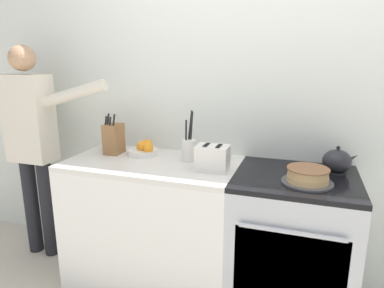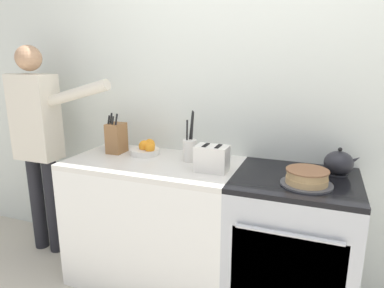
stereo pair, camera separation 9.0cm
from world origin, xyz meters
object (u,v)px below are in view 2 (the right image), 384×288
stove_range (291,247)px  knife_block (116,138)px  utensil_crock (190,149)px  layer_cake (307,178)px  person_baker (38,134)px  tea_kettle (339,163)px  fruit_bowl (146,148)px  toaster (212,159)px

stove_range → knife_block: knife_block is taller
knife_block → utensil_crock: 0.57m
stove_range → layer_cake: (0.06, -0.10, 0.48)m
stove_range → person_baker: person_baker is taller
layer_cake → utensil_crock: 0.78m
tea_kettle → person_baker: (-2.16, -0.12, 0.03)m
layer_cake → fruit_bowl: (-1.10, 0.23, 0.00)m
stove_range → tea_kettle: (0.22, 0.15, 0.51)m
knife_block → person_baker: (-0.67, -0.06, -0.01)m
tea_kettle → utensil_crock: utensil_crock is taller
toaster → fruit_bowl: bearing=161.2°
fruit_bowl → toaster: size_ratio=0.99×
tea_kettle → fruit_bowl: bearing=-179.0°
stove_range → toaster: (-0.49, -0.06, 0.52)m
layer_cake → person_baker: bearing=176.3°
person_baker → knife_block: bearing=1.4°
layer_cake → tea_kettle: size_ratio=1.37×
toaster → person_baker: bearing=176.5°
layer_cake → tea_kettle: bearing=56.5°
tea_kettle → utensil_crock: 0.92m
tea_kettle → utensil_crock: size_ratio=0.60×
stove_range → layer_cake: layer_cake is taller
knife_block → utensil_crock: utensil_crock is taller
knife_block → utensil_crock: size_ratio=0.86×
tea_kettle → fruit_bowl: 1.27m
stove_range → person_baker: 2.01m
utensil_crock → stove_range: bearing=-7.3°
tea_kettle → knife_block: size_ratio=0.70×
utensil_crock → person_baker: person_baker is taller
layer_cake → utensil_crock: utensil_crock is taller
layer_cake → tea_kettle: tea_kettle is taller
stove_range → utensil_crock: 0.87m
knife_block → person_baker: size_ratio=0.18×
stove_range → layer_cake: 0.50m
utensil_crock → layer_cake: bearing=-13.9°
layer_cake → fruit_bowl: bearing=168.4°
fruit_bowl → person_baker: size_ratio=0.13×
stove_range → knife_block: 1.38m
tea_kettle → toaster: bearing=-163.7°
layer_cake → toaster: toaster is taller
utensil_crock → fruit_bowl: size_ratio=1.61×
layer_cake → knife_block: size_ratio=0.95×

